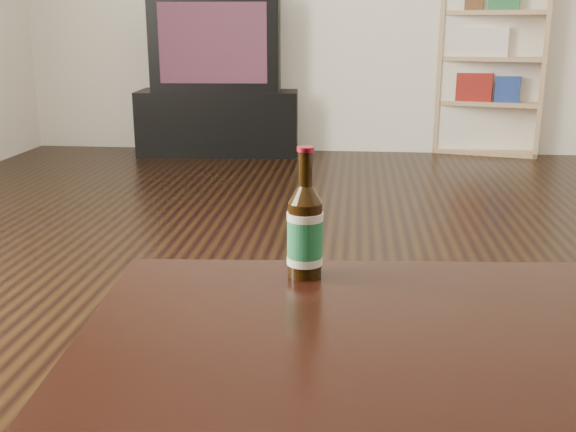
# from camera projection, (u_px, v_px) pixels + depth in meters

# --- Properties ---
(floor) EXTENTS (5.00, 6.00, 0.01)m
(floor) POSITION_uv_depth(u_px,v_px,m) (457.00, 368.00, 1.69)
(floor) COLOR black
(floor) RESTS_ON ground
(tv_stand) EXTENTS (1.07, 0.59, 0.42)m
(tv_stand) POSITION_uv_depth(u_px,v_px,m) (220.00, 121.00, 4.52)
(tv_stand) COLOR black
(tv_stand) RESTS_ON floor
(tv) EXTENTS (0.84, 0.56, 0.61)m
(tv) POSITION_uv_depth(u_px,v_px,m) (218.00, 42.00, 4.38)
(tv) COLOR black
(tv) RESTS_ON tv_stand
(bookshelf) EXTENTS (0.72, 0.46, 1.24)m
(bookshelf) POSITION_uv_depth(u_px,v_px,m) (492.00, 54.00, 4.40)
(bookshelf) COLOR tan
(bookshelf) RESTS_ON floor
(coffee_table) EXTENTS (1.09, 0.69, 0.39)m
(coffee_table) POSITION_uv_depth(u_px,v_px,m) (434.00, 363.00, 1.00)
(coffee_table) COLOR black
(coffee_table) RESTS_ON floor
(beer_bottle) EXTENTS (0.08, 0.08, 0.23)m
(beer_bottle) POSITION_uv_depth(u_px,v_px,m) (305.00, 232.00, 1.18)
(beer_bottle) COLOR black
(beer_bottle) RESTS_ON coffee_table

